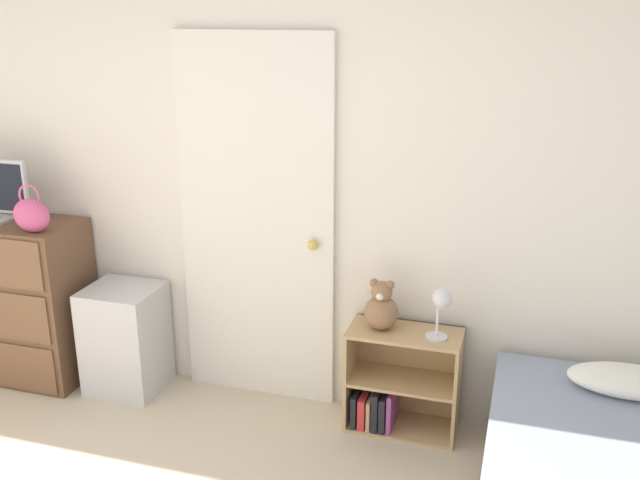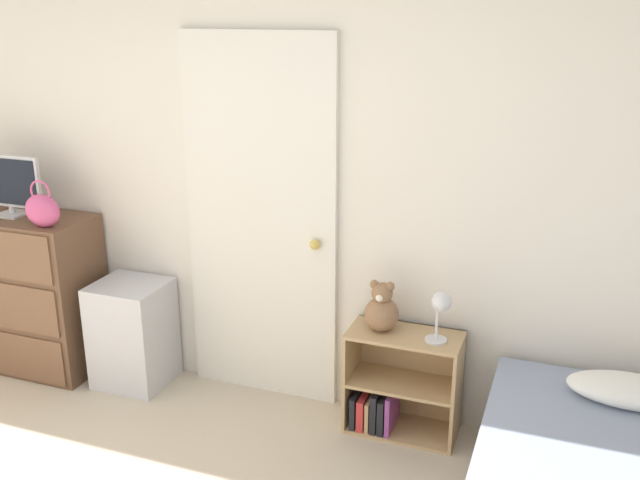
# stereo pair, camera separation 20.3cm
# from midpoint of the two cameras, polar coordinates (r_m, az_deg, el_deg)

# --- Properties ---
(wall_back) EXTENTS (10.00, 0.06, 2.55)m
(wall_back) POSITION_cam_midpoint_polar(r_m,az_deg,el_deg) (3.80, -3.66, 4.89)
(wall_back) COLOR silver
(wall_back) RESTS_ON ground_plane
(door_closed) EXTENTS (0.88, 0.09, 2.04)m
(door_closed) POSITION_cam_midpoint_polar(r_m,az_deg,el_deg) (3.89, -6.59, 1.22)
(door_closed) COLOR silver
(door_closed) RESTS_ON ground_plane
(dresser) EXTENTS (0.90, 0.44, 0.97)m
(dresser) POSITION_cam_midpoint_polar(r_m,az_deg,el_deg) (4.69, -24.55, -4.30)
(dresser) COLOR brown
(dresser) RESTS_ON ground_plane
(handbag) EXTENTS (0.22, 0.11, 0.27)m
(handbag) POSITION_cam_midpoint_polar(r_m,az_deg,el_deg) (4.22, -23.38, 1.85)
(handbag) COLOR #C64C7F
(handbag) RESTS_ON dresser
(storage_bin) EXTENTS (0.41, 0.38, 0.63)m
(storage_bin) POSITION_cam_midpoint_polar(r_m,az_deg,el_deg) (4.35, -16.59, -7.57)
(storage_bin) COLOR silver
(storage_bin) RESTS_ON ground_plane
(bookshelf) EXTENTS (0.58, 0.29, 0.56)m
(bookshelf) POSITION_cam_midpoint_polar(r_m,az_deg,el_deg) (3.85, 4.56, -11.63)
(bookshelf) COLOR tan
(bookshelf) RESTS_ON ground_plane
(teddy_bear) EXTENTS (0.18, 0.18, 0.27)m
(teddy_bear) POSITION_cam_midpoint_polar(r_m,az_deg,el_deg) (3.67, 3.35, -5.45)
(teddy_bear) COLOR #8C6647
(teddy_bear) RESTS_ON bookshelf
(desk_lamp) EXTENTS (0.13, 0.12, 0.27)m
(desk_lamp) POSITION_cam_midpoint_polar(r_m,az_deg,el_deg) (3.55, 8.07, -5.13)
(desk_lamp) COLOR silver
(desk_lamp) RESTS_ON bookshelf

